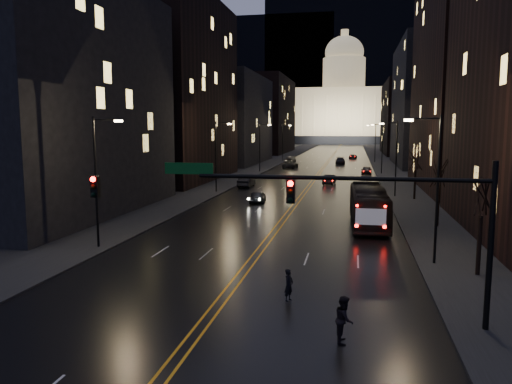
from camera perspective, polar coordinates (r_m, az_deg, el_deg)
The scene contains 37 objects.
ground at distance 23.18m, azimuth -4.99°, elevation -13.57°, with size 900.00×900.00×0.00m, color black.
road at distance 151.13m, azimuth 8.79°, elevation 4.19°, with size 20.00×320.00×0.02m, color black.
sidewalk_left at distance 152.33m, azimuth 3.50°, elevation 4.31°, with size 8.00×320.00×0.16m, color black.
sidewalk_right at distance 151.21m, azimuth 14.11°, elevation 4.08°, with size 8.00×320.00×0.16m, color black.
center_line at distance 151.13m, azimuth 8.79°, elevation 4.19°, with size 0.62×320.00×0.01m, color orange.
building_left_near at distance 50.70m, azimuth -21.55°, elevation 9.97°, with size 12.00×28.00×22.00m, color black.
building_left_mid at distance 79.74m, azimuth -8.97°, elevation 11.43°, with size 12.00×30.00×28.00m, color black.
building_left_far at distance 116.00m, azimuth -2.44°, elevation 8.25°, with size 12.00×34.00×20.00m, color black.
building_left_dist at distance 163.09m, azimuth 1.54°, elevation 8.71°, with size 12.00×40.00×24.00m, color black.
building_right_tall at distance 73.13m, azimuth 23.61°, elevation 15.23°, with size 12.00×30.00×38.00m, color black.
building_right_mid at distance 113.86m, azimuth 18.87°, elevation 9.39°, with size 12.00×34.00×26.00m, color black.
building_right_dist at distance 161.50m, azimuth 16.55°, elevation 8.07°, with size 12.00×40.00×22.00m, color black.
mountain_ridge at distance 406.19m, azimuth 16.34°, elevation 15.15°, with size 520.00×60.00×130.00m, color black.
capitol at distance 271.00m, azimuth 9.92°, elevation 9.18°, with size 90.00×50.00×58.50m.
traffic_signal at distance 21.02m, azimuth 10.51°, elevation -1.43°, with size 17.29×0.45×7.00m.
streetlamp_right_near at distance 31.31m, azimuth 19.74°, elevation 1.10°, with size 2.13×0.25×9.00m.
streetlamp_left_near at distance 35.25m, azimuth -17.59°, elevation 1.85°, with size 2.13×0.25×9.00m.
streetlamp_right_mid at distance 61.05m, azimuth 15.56°, elevation 4.13°, with size 2.13×0.25×9.00m.
streetlamp_left_mid at distance 63.16m, azimuth -4.45°, elevation 4.48°, with size 2.13×0.25×9.00m.
streetlamp_right_far at distance 90.96m, azimuth 14.12°, elevation 5.17°, with size 2.13×0.25×9.00m.
streetlamp_left_far at distance 92.39m, azimuth 0.55°, elevation 5.42°, with size 2.13×0.25×9.00m.
streetlamp_right_dist at distance 120.92m, azimuth 13.39°, elevation 5.69°, with size 2.13×0.25×9.00m.
streetlamp_left_dist at distance 122.00m, azimuth 3.14°, elevation 5.90°, with size 2.13×0.25×9.00m.
tree_right_near at distance 29.84m, azimuth 24.41°, elevation -0.50°, with size 2.40×2.40×6.65m.
tree_right_mid at distance 43.50m, azimuth 20.22°, elevation 1.99°, with size 2.40×2.40×6.65m.
tree_right_far at distance 59.31m, azimuth 17.80°, elevation 3.42°, with size 2.40×2.40×6.65m.
bus at distance 43.29m, azimuth 12.73°, elevation -1.57°, with size 2.80×11.96×3.33m, color black.
oncoming_car_a at distance 55.09m, azimuth 0.20°, elevation -0.51°, with size 1.65×4.11×1.40m, color black.
oncoming_car_b at distance 69.49m, azimuth -1.09°, elevation 1.20°, with size 1.64×4.70×1.55m, color black.
oncoming_car_c at distance 101.25m, azimuth 3.96°, elevation 3.11°, with size 2.38×5.16×1.43m, color black.
oncoming_car_d at distance 117.10m, azimuth 3.92°, elevation 3.72°, with size 2.21×5.45×1.58m, color black.
receding_car_a at distance 73.83m, azimuth 8.38°, elevation 1.42°, with size 1.45×4.16×1.37m, color black.
receding_car_b at distance 89.99m, azimuth 12.52°, elevation 2.43°, with size 1.77×4.40×1.50m, color black.
receding_car_c at distance 113.92m, azimuth 9.61°, elevation 3.52°, with size 2.12×5.22×1.52m, color black.
receding_car_d at distance 134.58m, azimuth 11.01°, elevation 4.01°, with size 2.02×4.38×1.22m, color black.
pedestrian_a at distance 24.33m, azimuth 3.77°, elevation -10.58°, with size 0.57×0.38×1.57m, color black.
pedestrian_b at distance 20.18m, azimuth 10.05°, elevation -14.12°, with size 0.90×0.49×1.84m, color black.
Camera 1 is at (6.07, -20.78, 8.29)m, focal length 35.00 mm.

